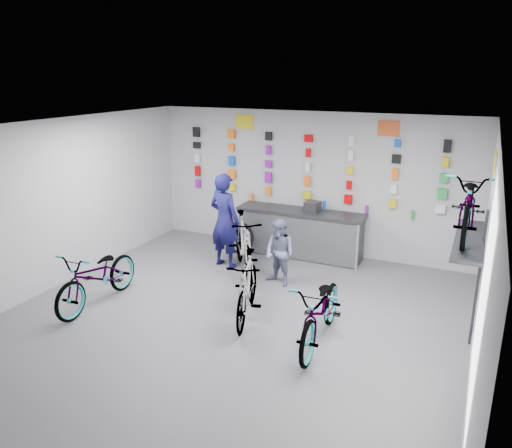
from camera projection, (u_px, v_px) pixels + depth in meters
The scene contains 20 objects.
floor at pixel (219, 330), 7.59m from camera, with size 8.00×8.00×0.00m, color #4B4B50.
ceiling at pixel (214, 131), 6.71m from camera, with size 8.00×8.00×0.00m, color white.
wall_back at pixel (308, 183), 10.63m from camera, with size 7.00×7.00×0.00m, color #ACACAE.
wall_left at pixel (39, 210), 8.56m from camera, with size 8.00×8.00×0.00m, color #ACACAE.
wall_right at pixel (483, 277), 5.75m from camera, with size 8.00×8.00×0.00m, color #ACACAE.
counter at pixel (300, 234), 10.52m from camera, with size 2.70×0.66×1.00m.
merch_wall at pixel (307, 170), 10.49m from camera, with size 5.58×0.08×1.57m.
wall_bracket at pixel (471, 246), 6.87m from camera, with size 0.39×1.90×2.00m.
sign_left at pixel (244, 122), 10.85m from camera, with size 0.42×0.02×0.30m, color yellow.
sign_right at pixel (389, 128), 9.61m from camera, with size 0.42×0.02×0.30m, color #DE5625.
sign_side at pixel (495, 162), 6.46m from camera, with size 0.02×0.40×0.30m, color yellow.
bike_left at pixel (98, 276), 8.29m from camera, with size 0.67×1.93×1.01m, color gray.
bike_center at pixel (247, 287), 7.83m from camera, with size 0.49×1.75×1.05m, color gray.
bike_right at pixel (322, 311), 7.09m from camera, with size 0.67×1.93×1.01m, color gray.
bike_service at pixel (244, 244), 9.60m from camera, with size 0.55×1.95×1.17m, color gray.
bike_wall at pixel (470, 204), 6.73m from camera, with size 0.63×1.80×0.95m, color gray.
clerk at pixel (225, 221), 9.84m from camera, with size 0.69×0.46×1.90m, color #121046.
customer at pixel (280, 253), 9.06m from camera, with size 0.60×0.47×1.24m, color slate.
spare_wheel at pixel (239, 238), 10.75m from camera, with size 0.70×0.21×0.69m.
register at pixel (313, 207), 10.24m from camera, with size 0.28×0.30×0.22m, color black.
Camera 1 is at (3.35, -5.93, 3.77)m, focal length 35.00 mm.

